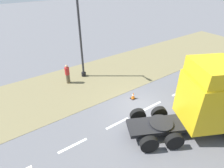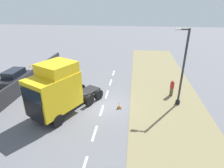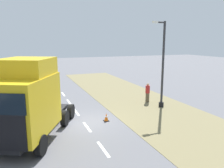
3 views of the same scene
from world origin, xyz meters
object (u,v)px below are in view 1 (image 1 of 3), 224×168
(lorry_cab, at_px, (214,99))
(traffic_cone_lead, at_px, (133,96))
(lamp_post, at_px, (81,44))
(pedestrian, at_px, (67,74))

(lorry_cab, bearing_deg, traffic_cone_lead, -135.55)
(lorry_cab, xyz_separation_m, traffic_cone_lead, (-5.06, -1.61, -2.04))
(lamp_post, height_order, pedestrian, lamp_post)
(pedestrian, height_order, traffic_cone_lead, pedestrian)
(lorry_cab, relative_size, traffic_cone_lead, 12.71)
(lamp_post, relative_size, traffic_cone_lead, 12.14)
(lamp_post, xyz_separation_m, pedestrian, (0.28, -1.71, -2.29))
(lorry_cab, distance_m, lamp_post, 10.96)
(lorry_cab, bearing_deg, pedestrian, -128.16)
(lorry_cab, distance_m, traffic_cone_lead, 5.69)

